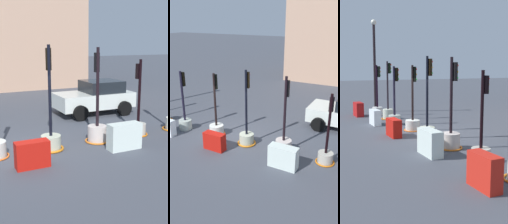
% 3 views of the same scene
% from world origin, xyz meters
% --- Properties ---
extents(ground_plane, '(120.00, 120.00, 0.00)m').
position_xyz_m(ground_plane, '(0.00, 0.00, 0.00)').
color(ground_plane, '#434750').
extents(traffic_light_0, '(0.64, 0.64, 3.16)m').
position_xyz_m(traffic_light_0, '(-6.17, -0.10, 0.61)').
color(traffic_light_0, silver).
rests_on(traffic_light_0, ground_plane).
extents(traffic_light_1, '(0.85, 0.85, 3.37)m').
position_xyz_m(traffic_light_1, '(-4.53, 0.04, 0.57)').
color(traffic_light_1, beige).
rests_on(traffic_light_1, ground_plane).
extents(traffic_light_2, '(0.64, 0.64, 3.07)m').
position_xyz_m(traffic_light_2, '(-2.73, -0.22, 0.64)').
color(traffic_light_2, '#A9B5A9').
rests_on(traffic_light_2, ground_plane).
extents(traffic_light_3, '(0.86, 0.86, 3.11)m').
position_xyz_m(traffic_light_3, '(-0.89, 0.01, 0.49)').
color(traffic_light_3, silver).
rests_on(traffic_light_3, ground_plane).
extents(traffic_light_4, '(0.86, 0.86, 3.47)m').
position_xyz_m(traffic_light_4, '(0.93, -0.12, 0.51)').
color(traffic_light_4, '#B1B79E').
rests_on(traffic_light_4, ground_plane).
extents(traffic_light_5, '(0.89, 0.89, 3.38)m').
position_xyz_m(traffic_light_5, '(2.73, -0.04, 0.52)').
color(traffic_light_5, beige).
rests_on(traffic_light_5, ground_plane).
extents(traffic_light_6, '(0.77, 0.77, 2.92)m').
position_xyz_m(traffic_light_6, '(4.55, -0.02, 0.50)').
color(traffic_light_6, '#B2ADA0').
rests_on(traffic_light_6, ground_plane).
extents(construction_barrier_0, '(1.05, 0.45, 0.86)m').
position_xyz_m(construction_barrier_0, '(-6.35, -1.28, 0.43)').
color(construction_barrier_0, '#B21515').
rests_on(construction_barrier_0, ground_plane).
extents(construction_barrier_1, '(0.97, 0.39, 0.81)m').
position_xyz_m(construction_barrier_1, '(-3.09, -1.19, 0.40)').
color(construction_barrier_1, white).
rests_on(construction_barrier_1, ground_plane).
extents(construction_barrier_2, '(0.99, 0.41, 0.79)m').
position_xyz_m(construction_barrier_2, '(-0.05, -1.27, 0.39)').
color(construction_barrier_2, red).
rests_on(construction_barrier_2, ground_plane).
extents(construction_barrier_3, '(1.15, 0.46, 0.90)m').
position_xyz_m(construction_barrier_3, '(3.17, -1.15, 0.45)').
color(construction_barrier_3, silver).
rests_on(construction_barrier_3, ground_plane).
extents(construction_barrier_4, '(0.99, 0.40, 0.90)m').
position_xyz_m(construction_barrier_4, '(6.35, -1.27, 0.45)').
color(construction_barrier_4, red).
rests_on(construction_barrier_4, ground_plane).
extents(street_lamp_post, '(0.36, 0.36, 6.17)m').
position_xyz_m(street_lamp_post, '(-7.79, 0.26, 3.56)').
color(street_lamp_post, black).
rests_on(street_lamp_post, ground_plane).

